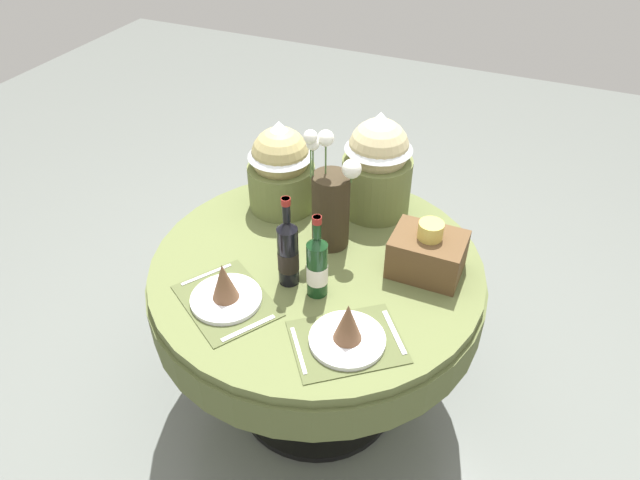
# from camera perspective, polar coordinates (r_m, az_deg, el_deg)

# --- Properties ---
(ground) EXTENTS (8.00, 8.00, 0.00)m
(ground) POSITION_cam_1_polar(r_m,az_deg,el_deg) (2.67, -0.27, -14.73)
(ground) COLOR slate
(dining_table) EXTENTS (1.23, 1.23, 0.76)m
(dining_table) POSITION_cam_1_polar(r_m,az_deg,el_deg) (2.20, -0.32, -4.84)
(dining_table) COLOR #5B6638
(dining_table) RESTS_ON ground
(place_setting_left) EXTENTS (0.43, 0.40, 0.16)m
(place_setting_left) POSITION_cam_1_polar(r_m,az_deg,el_deg) (1.95, -9.30, -4.96)
(place_setting_left) COLOR #4E562F
(place_setting_left) RESTS_ON dining_table
(place_setting_right) EXTENTS (0.43, 0.41, 0.16)m
(place_setting_right) POSITION_cam_1_polar(r_m,az_deg,el_deg) (1.80, 2.73, -8.99)
(place_setting_right) COLOR #4E562F
(place_setting_right) RESTS_ON dining_table
(flower_vase) EXTENTS (0.20, 0.14, 0.48)m
(flower_vase) POSITION_cam_1_polar(r_m,az_deg,el_deg) (2.10, 1.00, 3.55)
(flower_vase) COLOR #332819
(flower_vase) RESTS_ON dining_table
(wine_bottle_left) EXTENTS (0.07, 0.07, 0.32)m
(wine_bottle_left) POSITION_cam_1_polar(r_m,az_deg,el_deg) (1.91, -0.28, -2.52)
(wine_bottle_left) COLOR #143819
(wine_bottle_left) RESTS_ON dining_table
(wine_bottle_centre) EXTENTS (0.07, 0.07, 0.35)m
(wine_bottle_centre) POSITION_cam_1_polar(r_m,az_deg,el_deg) (1.95, -3.17, -1.18)
(wine_bottle_centre) COLOR black
(wine_bottle_centre) RESTS_ON dining_table
(gift_tub_back_left) EXTENTS (0.27, 0.27, 0.38)m
(gift_tub_back_left) POSITION_cam_1_polar(r_m,az_deg,el_deg) (2.30, -3.89, 7.56)
(gift_tub_back_left) COLOR olive
(gift_tub_back_left) RESTS_ON dining_table
(gift_tub_back_centre) EXTENTS (0.28, 0.28, 0.43)m
(gift_tub_back_centre) POSITION_cam_1_polar(r_m,az_deg,el_deg) (2.27, 5.71, 7.82)
(gift_tub_back_centre) COLOR olive
(gift_tub_back_centre) RESTS_ON dining_table
(woven_basket_side_right) EXTENTS (0.25, 0.19, 0.21)m
(woven_basket_side_right) POSITION_cam_1_polar(r_m,az_deg,el_deg) (2.06, 10.50, -1.27)
(woven_basket_side_right) COLOR brown
(woven_basket_side_right) RESTS_ON dining_table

